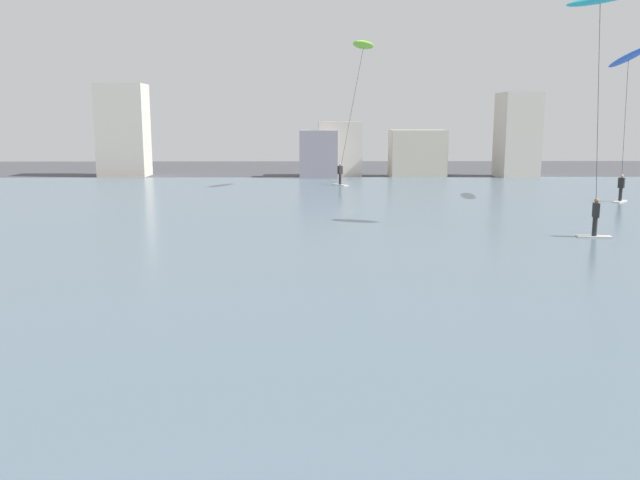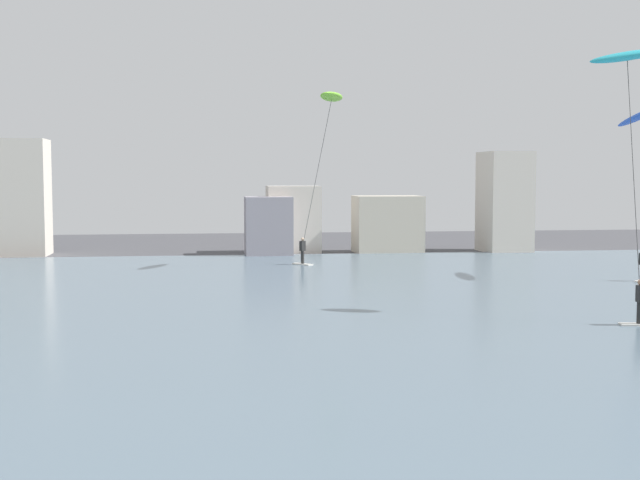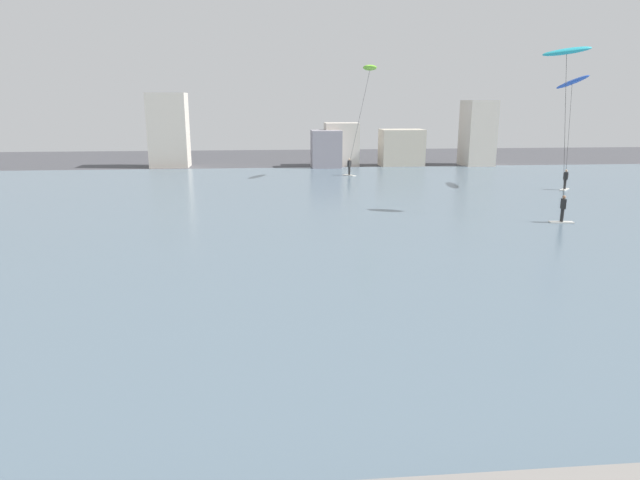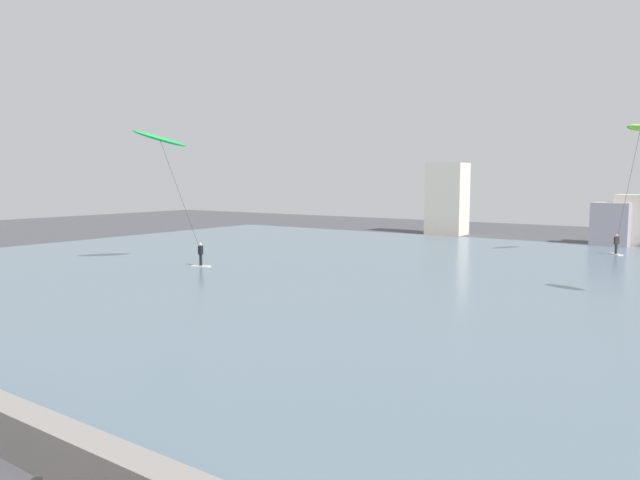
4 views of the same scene
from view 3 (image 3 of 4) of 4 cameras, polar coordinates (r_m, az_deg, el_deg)
The scene contains 5 objects.
water_bay at distance 35.15m, azimuth 1.15°, elevation 2.44°, with size 84.00×52.00×0.10m, color slate.
far_shore_buildings at distance 62.44m, azimuth 1.53°, elevation 10.39°, with size 37.84×5.49×8.00m.
kitesurfer_cyan at distance 37.92m, azimuth 24.02°, elevation 15.68°, with size 2.97×3.96×10.40m.
kitesurfer_lime at distance 52.33m, azimuth 4.96°, elevation 16.30°, with size 3.24×4.31×10.28m.
kitesurfer_blue at distance 50.74m, azimuth 24.50°, elevation 13.98°, with size 2.07×4.28×9.29m.
Camera 3 is at (-3.83, -3.64, 7.21)m, focal length 31.09 mm.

